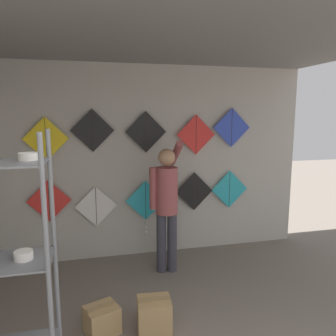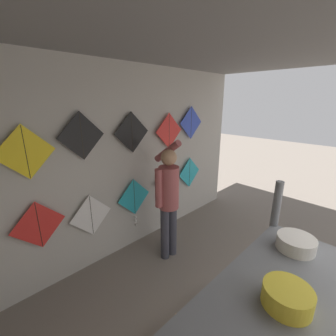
{
  "view_description": "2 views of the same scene",
  "coord_description": "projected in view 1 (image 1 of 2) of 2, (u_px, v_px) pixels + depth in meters",
  "views": [
    {
      "loc": [
        -0.77,
        -0.95,
        2.1
      ],
      "look_at": [
        0.28,
        3.44,
        1.36
      ],
      "focal_mm": 35.0,
      "sensor_mm": 36.0,
      "label": 1
    },
    {
      "loc": [
        -1.88,
        1.01,
        2.3
      ],
      "look_at": [
        0.5,
        3.44,
        1.26
      ],
      "focal_mm": 24.0,
      "sensor_mm": 36.0,
      "label": 2
    }
  ],
  "objects": [
    {
      "name": "kite_0",
      "position": [
        49.0,
        201.0,
        4.5
      ],
      "size": [
        0.59,
        0.01,
        0.59
      ],
      "color": "red"
    },
    {
      "name": "shopkeeper",
      "position": [
        166.0,
        199.0,
        4.29
      ],
      "size": [
        0.45,
        0.6,
        1.78
      ],
      "rotation": [
        0.0,
        0.0,
        -0.11
      ],
      "color": "#383842",
      "rests_on": "ground"
    },
    {
      "name": "cardboard_box",
      "position": [
        154.0,
        315.0,
        3.19
      ],
      "size": [
        0.34,
        0.3,
        0.33
      ],
      "rotation": [
        0.0,
        0.0,
        -0.09
      ],
      "color": "tan",
      "rests_on": "ground"
    },
    {
      "name": "kite_2",
      "position": [
        146.0,
        203.0,
        4.83
      ],
      "size": [
        0.59,
        0.04,
        0.8
      ],
      "color": "#28B2C6"
    },
    {
      "name": "kite_5",
      "position": [
        46.0,
        139.0,
        4.36
      ],
      "size": [
        0.59,
        0.01,
        0.59
      ],
      "color": "yellow"
    },
    {
      "name": "kite_8",
      "position": [
        196.0,
        135.0,
        4.85
      ],
      "size": [
        0.59,
        0.01,
        0.59
      ],
      "color": "red"
    },
    {
      "name": "kite_1",
      "position": [
        96.0,
        206.0,
        4.67
      ],
      "size": [
        0.59,
        0.01,
        0.59
      ],
      "color": "white"
    },
    {
      "name": "kite_3",
      "position": [
        194.0,
        191.0,
        4.98
      ],
      "size": [
        0.59,
        0.01,
        0.59
      ],
      "color": "black"
    },
    {
      "name": "cardboard_box_spare",
      "position": [
        102.0,
        320.0,
        3.17
      ],
      "size": [
        0.38,
        0.35,
        0.28
      ],
      "rotation": [
        0.0,
        0.0,
        0.37
      ],
      "color": "tan",
      "rests_on": "ground"
    },
    {
      "name": "kite_9",
      "position": [
        232.0,
        128.0,
        4.96
      ],
      "size": [
        0.59,
        0.01,
        0.59
      ],
      "color": "blue"
    },
    {
      "name": "back_panel",
      "position": [
        144.0,
        162.0,
        4.82
      ],
      "size": [
        4.9,
        0.06,
        2.8
      ],
      "primitive_type": "cube",
      "color": "#BCB7AD",
      "rests_on": "ground"
    },
    {
      "name": "kite_4",
      "position": [
        229.0,
        189.0,
        5.12
      ],
      "size": [
        0.59,
        0.01,
        0.59
      ],
      "color": "#28B2C6"
    },
    {
      "name": "ceiling_slab",
      "position": [
        179.0,
        28.0,
        2.77
      ],
      "size": [
        4.9,
        4.54,
        0.04
      ],
      "primitive_type": "cube",
      "color": "gray"
    },
    {
      "name": "kite_7",
      "position": [
        146.0,
        132.0,
        4.66
      ],
      "size": [
        0.59,
        0.01,
        0.59
      ],
      "color": "black"
    },
    {
      "name": "kite_6",
      "position": [
        92.0,
        130.0,
        4.49
      ],
      "size": [
        0.59,
        0.01,
        0.59
      ],
      "color": "black"
    }
  ]
}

